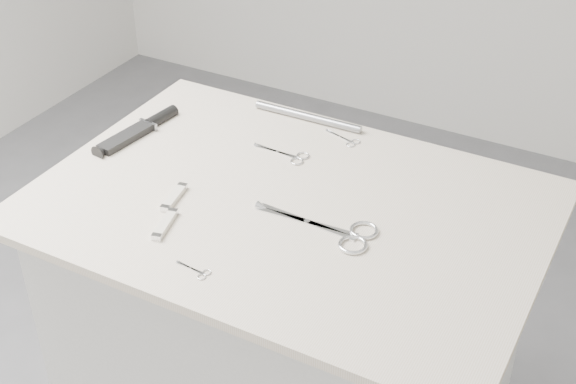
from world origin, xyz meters
The scene contains 10 objects.
plinth centered at (0.00, 0.00, 0.45)m, with size 0.90×0.60×0.90m, color silver.
display_board centered at (0.00, 0.00, 0.91)m, with size 1.00×0.70×0.02m, color beige.
large_shears centered at (0.13, -0.04, 0.92)m, with size 0.24×0.11×0.01m.
embroidery_scissors_a centered at (-0.08, 0.15, 0.92)m, with size 0.13×0.06×0.00m.
embroidery_scissors_b centered at (0.00, 0.27, 0.92)m, with size 0.09×0.05×0.00m.
tiny_scissors centered at (-0.04, -0.26, 0.92)m, with size 0.07×0.03×0.00m.
sheathed_knife centered at (-0.42, 0.09, 0.93)m, with size 0.06×0.23×0.03m.
pocket_knife_a centered at (-0.20, -0.10, 0.93)m, with size 0.04×0.09×0.01m.
pocket_knife_b centered at (-0.17, -0.18, 0.93)m, with size 0.04×0.10×0.01m.
metal_rail centered at (-0.12, 0.31, 0.93)m, with size 0.02×0.02×0.27m, color gray.
Camera 1 is at (0.61, -1.14, 1.83)m, focal length 50.00 mm.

